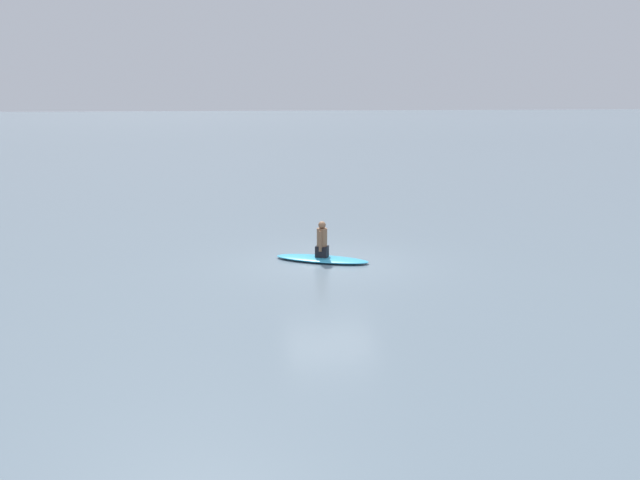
{
  "coord_description": "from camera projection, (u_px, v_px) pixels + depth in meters",
  "views": [
    {
      "loc": [
        3.5,
        16.25,
        4.44
      ],
      "look_at": [
        0.3,
        -0.08,
        0.64
      ],
      "focal_mm": 35.18,
      "sensor_mm": 36.0,
      "label": 1
    }
  ],
  "objects": [
    {
      "name": "surfboard",
      "position": [
        322.0,
        259.0,
        17.37
      ],
      "size": [
        2.71,
        1.91,
        0.12
      ],
      "primitive_type": "ellipsoid",
      "rotation": [
        0.0,
        0.0,
        2.66
      ],
      "color": "#339EC6",
      "rests_on": "ground"
    },
    {
      "name": "person_paddler",
      "position": [
        322.0,
        241.0,
        17.26
      ],
      "size": [
        0.42,
        0.42,
        1.0
      ],
      "rotation": [
        0.0,
        0.0,
        2.66
      ],
      "color": "black",
      "rests_on": "surfboard"
    },
    {
      "name": "ground_plane",
      "position": [
        331.0,
        263.0,
        17.19
      ],
      "size": [
        400.0,
        400.0,
        0.0
      ],
      "primitive_type": "plane",
      "color": "slate"
    }
  ]
}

